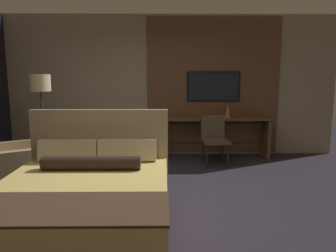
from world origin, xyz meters
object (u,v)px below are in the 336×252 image
Objects in this scene: tv at (213,86)px; vase_tall at (228,111)px; floor_lamp at (41,91)px; desk at (214,130)px; book at (243,117)px; desk_chair at (214,135)px; bed at (85,198)px; armchair_by_window at (8,165)px.

tv reaches higher than vase_tall.
floor_lamp is 6.20× the size of vase_tall.
book is at bearing -8.65° from desk.
desk is 0.53m from desk_chair.
vase_tall is at bearing 46.90° from desk_chair.
floor_lamp reaches higher than desk_chair.
desk_chair reaches higher than desk.
bed is 3.80m from book.
desk is 0.62m from book.
tv is 0.64× the size of floor_lamp.
desk_chair is 0.81m from book.
bed reaches higher than armchair_by_window.
desk is at bearing -95.30° from armchair_by_window.
vase_tall is at bearing 53.92° from bed.
floor_lamp is (-2.99, -0.34, 0.84)m from desk_chair.
tv reaches higher than book.
bed is 2.66m from floor_lamp.
book is at bearing -99.35° from armchair_by_window.
bed is 1.79× the size of armchair_by_window.
bed reaches higher than vase_tall.
vase_tall is (2.10, 2.89, 0.61)m from bed.
desk_chair is 3.47m from armchair_by_window.
desk is 1.31× the size of floor_lamp.
bed is 2.16m from armchair_by_window.
bed is at bearing -163.15° from armchair_by_window.
tv is 0.84m from book.
desk is 3.29m from floor_lamp.
book is (3.61, 0.78, -0.56)m from floor_lamp.
vase_tall reaches higher than desk_chair.
bed is at bearing -126.08° from vase_tall.
book is at bearing 12.18° from floor_lamp.
desk is 3.72m from armchair_by_window.
desk_chair is at bearing -145.01° from book.
floor_lamp is at bearing -161.24° from tv.
tv is 1.11m from desk_chair.
tv is at bearing 90.00° from desk.
desk_chair is at bearing -127.13° from vase_tall.
vase_tall is (0.25, -0.10, 0.38)m from desk.
book is at bearing 50.31° from bed.
bed is at bearing -120.43° from tv.
desk reaches higher than armchair_by_window.
book is (0.55, -0.26, -0.58)m from tv.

